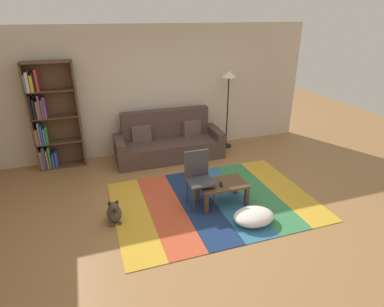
{
  "coord_description": "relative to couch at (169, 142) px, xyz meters",
  "views": [
    {
      "loc": [
        -1.57,
        -4.19,
        2.89
      ],
      "look_at": [
        0.08,
        0.63,
        0.65
      ],
      "focal_mm": 30.08,
      "sensor_mm": 36.0,
      "label": 1
    }
  ],
  "objects": [
    {
      "name": "coffee_table",
      "position": [
        0.34,
        -2.07,
        -0.03
      ],
      "size": [
        0.78,
        0.48,
        0.36
      ],
      "color": "#513826",
      "rests_on": "rug"
    },
    {
      "name": "back_wall",
      "position": [
        -0.02,
        0.53,
        1.01
      ],
      "size": [
        6.8,
        0.1,
        2.7
      ],
      "primitive_type": "cube",
      "color": "beige",
      "rests_on": "ground_plane"
    },
    {
      "name": "ground_plane",
      "position": [
        -0.02,
        -2.02,
        -0.34
      ],
      "size": [
        14.0,
        14.0,
        0.0
      ],
      "primitive_type": "plane",
      "color": "#9E7042"
    },
    {
      "name": "tv_remote",
      "position": [
        0.29,
        -2.12,
        0.04
      ],
      "size": [
        0.09,
        0.16,
        0.02
      ],
      "primitive_type": "cube",
      "rotation": [
        0.0,
        0.0,
        -0.3
      ],
      "color": "black",
      "rests_on": "coffee_table"
    },
    {
      "name": "rug",
      "position": [
        0.23,
        -1.99,
        -0.33
      ],
      "size": [
        3.26,
        2.32,
        0.01
      ],
      "color": "gold",
      "rests_on": "ground_plane"
    },
    {
      "name": "bookshelf",
      "position": [
        -2.28,
        0.29,
        0.65
      ],
      "size": [
        0.9,
        0.28,
        2.09
      ],
      "color": "brown",
      "rests_on": "ground_plane"
    },
    {
      "name": "couch",
      "position": [
        0.0,
        0.0,
        0.0
      ],
      "size": [
        2.26,
        0.8,
        1.0
      ],
      "color": "#4C3833",
      "rests_on": "ground_plane"
    },
    {
      "name": "folding_chair",
      "position": [
        -0.02,
        -1.94,
        0.2
      ],
      "size": [
        0.4,
        0.4,
        0.9
      ],
      "rotation": [
        0.0,
        0.0,
        -0.6
      ],
      "color": "#38383D",
      "rests_on": "ground_plane"
    },
    {
      "name": "pouf",
      "position": [
        0.56,
        -2.73,
        -0.22
      ],
      "size": [
        0.62,
        0.48,
        0.21
      ],
      "primitive_type": "ellipsoid",
      "color": "white",
      "rests_on": "rug"
    },
    {
      "name": "dog",
      "position": [
        -1.39,
        -2.03,
        -0.18
      ],
      "size": [
        0.22,
        0.35,
        0.4
      ],
      "color": "#473D33",
      "rests_on": "ground_plane"
    },
    {
      "name": "standing_lamp",
      "position": [
        1.43,
        0.16,
        1.12
      ],
      "size": [
        0.32,
        0.32,
        1.75
      ],
      "color": "black",
      "rests_on": "ground_plane"
    }
  ]
}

